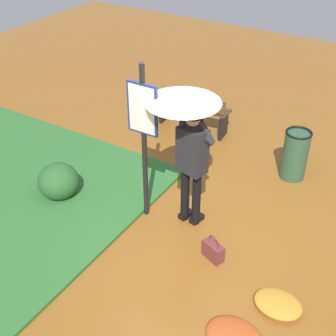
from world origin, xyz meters
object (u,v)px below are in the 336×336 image
at_px(person_with_umbrella, 187,124).
at_px(info_sign_post, 143,127).
at_px(handbag, 213,251).
at_px(park_bench, 192,110).
at_px(trash_bin, 295,154).

distance_m(person_with_umbrella, info_sign_post, 0.58).
height_order(handbag, park_bench, park_bench).
bearing_deg(person_with_umbrella, handbag, 145.10).
xyz_separation_m(handbag, park_bench, (1.91, -2.87, 0.28)).
distance_m(handbag, park_bench, 3.46).
height_order(info_sign_post, handbag, info_sign_post).
xyz_separation_m(person_with_umbrella, trash_bin, (-0.95, -1.84, -1.13)).
height_order(info_sign_post, trash_bin, info_sign_post).
xyz_separation_m(info_sign_post, park_bench, (0.68, -2.57, -1.04)).
relative_size(person_with_umbrella, info_sign_post, 0.89).
distance_m(person_with_umbrella, park_bench, 2.91).
bearing_deg(handbag, park_bench, -56.30).
height_order(person_with_umbrella, trash_bin, person_with_umbrella).
bearing_deg(info_sign_post, park_bench, -75.28).
distance_m(person_with_umbrella, trash_bin, 2.36).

